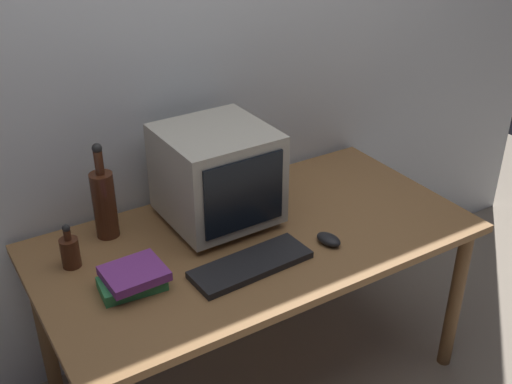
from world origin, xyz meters
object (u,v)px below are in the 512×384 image
object	(u,v)px
crt_monitor	(217,175)
book_stack	(133,279)
computer_mouse	(329,239)
bottle_tall	(104,202)
keyboard	(251,265)
bottle_short	(70,251)

from	to	relation	value
crt_monitor	book_stack	size ratio (longest dim) A/B	1.83
computer_mouse	book_stack	xyz separation A→B (m)	(-0.69, 0.13, 0.02)
crt_monitor	bottle_tall	world-z (taller)	crt_monitor
keyboard	computer_mouse	bearing A→B (deg)	-6.90
bottle_short	book_stack	size ratio (longest dim) A/B	0.76
book_stack	bottle_tall	bearing A→B (deg)	83.27
computer_mouse	book_stack	distance (m)	0.70
book_stack	computer_mouse	bearing A→B (deg)	-10.29
keyboard	bottle_tall	world-z (taller)	bottle_tall
crt_monitor	bottle_short	xyz separation A→B (m)	(-0.56, 0.00, -0.13)
crt_monitor	bottle_tall	xyz separation A→B (m)	(-0.39, 0.12, -0.05)
bottle_tall	computer_mouse	bearing A→B (deg)	-35.99
bottle_tall	bottle_short	size ratio (longest dim) A/B	2.24
computer_mouse	bottle_tall	bearing A→B (deg)	132.98
keyboard	computer_mouse	xyz separation A→B (m)	(0.31, -0.02, 0.01)
crt_monitor	keyboard	distance (m)	0.38
crt_monitor	bottle_tall	bearing A→B (deg)	162.58
crt_monitor	book_stack	distance (m)	0.51
crt_monitor	keyboard	bearing A→B (deg)	-99.33
bottle_short	book_stack	bearing A→B (deg)	-59.89
bottle_short	keyboard	bearing A→B (deg)	-32.83
bottle_tall	bottle_short	xyz separation A→B (m)	(-0.17, -0.12, -0.08)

